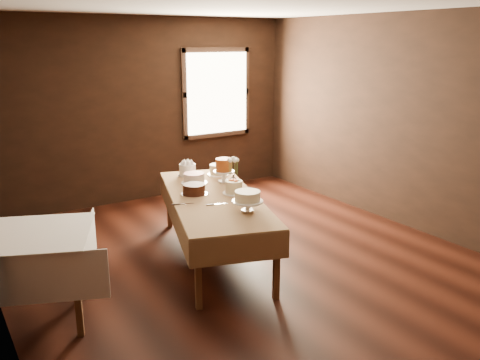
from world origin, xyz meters
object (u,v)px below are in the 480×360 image
at_px(cake_meringue, 187,170).
at_px(cake_caramel, 224,171).
at_px(display_table, 214,201).
at_px(cake_cream, 247,202).
at_px(side_table, 34,243).
at_px(cake_server_b, 250,203).
at_px(cake_server_d, 229,189).
at_px(cake_lattice, 194,179).
at_px(cake_flowers, 234,188).
at_px(cake_server_a, 221,204).
at_px(cake_speckled, 218,170).
at_px(cake_chocolate, 194,190).
at_px(cake_server_e, 187,204).
at_px(flower_vase, 233,180).
at_px(cake_server_c, 202,190).

xyz_separation_m(cake_meringue, cake_caramel, (0.26, -0.48, 0.05)).
relative_size(display_table, cake_cream, 8.03).
height_order(side_table, cake_server_b, side_table).
relative_size(cake_meringue, cake_server_d, 1.24).
height_order(cake_lattice, cake_caramel, cake_caramel).
height_order(cake_flowers, cake_server_a, cake_flowers).
distance_m(cake_lattice, cake_cream, 1.23).
relative_size(cake_speckled, cake_chocolate, 0.83).
xyz_separation_m(side_table, cake_caramel, (2.39, 0.74, 0.16)).
xyz_separation_m(display_table, side_table, (-1.98, -0.29, 0.03)).
bearing_deg(cake_server_b, cake_caramel, 169.40).
xyz_separation_m(cake_chocolate, cake_server_a, (0.08, -0.47, -0.05)).
relative_size(side_table, cake_server_e, 5.22).
relative_size(side_table, cake_chocolate, 3.57).
distance_m(cake_server_a, flower_vase, 0.70).
bearing_deg(side_table, cake_server_a, -0.15).
bearing_deg(cake_caramel, cake_lattice, 159.83).
bearing_deg(cake_speckled, cake_server_a, -118.88).
bearing_deg(cake_cream, cake_lattice, 88.88).
height_order(cake_flowers, flower_vase, cake_flowers).
xyz_separation_m(cake_chocolate, cake_server_b, (0.36, -0.61, -0.05)).
distance_m(cake_chocolate, cake_server_b, 0.71).
xyz_separation_m(side_table, cake_flowers, (2.22, 0.25, 0.10)).
relative_size(side_table, cake_caramel, 4.11).
relative_size(cake_meringue, cake_server_b, 1.24).
height_order(cake_meringue, cake_server_e, cake_meringue).
bearing_deg(cake_server_d, cake_chocolate, 125.88).
relative_size(cake_speckled, cake_flowers, 1.08).
xyz_separation_m(cake_lattice, cake_server_d, (0.23, -0.43, -0.05)).
xyz_separation_m(cake_server_b, flower_vase, (0.20, 0.66, 0.07)).
height_order(display_table, side_table, side_table).
distance_m(cake_meringue, cake_server_e, 1.16).
xyz_separation_m(cake_cream, cake_server_b, (0.17, 0.20, -0.10)).
xyz_separation_m(cake_server_b, cake_server_e, (-0.59, 0.34, 0.00)).
distance_m(cake_caramel, cake_chocolate, 0.63).
bearing_deg(cake_server_e, cake_lattice, 75.27).
bearing_deg(cake_lattice, cake_server_e, -122.93).
height_order(display_table, cake_meringue, cake_meringue).
bearing_deg(cake_lattice, cake_flowers, -73.29).
bearing_deg(cake_caramel, cake_server_c, -155.29).
bearing_deg(cake_chocolate, cake_server_e, -130.00).
distance_m(cake_meringue, flower_vase, 0.76).
xyz_separation_m(cake_speckled, cake_server_a, (-0.59, -1.08, -0.06)).
bearing_deg(display_table, cake_flowers, -9.91).
distance_m(cake_lattice, cake_server_c, 0.33).
bearing_deg(cake_flowers, flower_vase, 58.97).
bearing_deg(cake_flowers, cake_server_a, -141.47).
bearing_deg(cake_lattice, cake_chocolate, -117.51).
bearing_deg(cake_chocolate, cake_server_a, -80.07).
xyz_separation_m(side_table, flower_vase, (2.38, 0.51, 0.10)).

